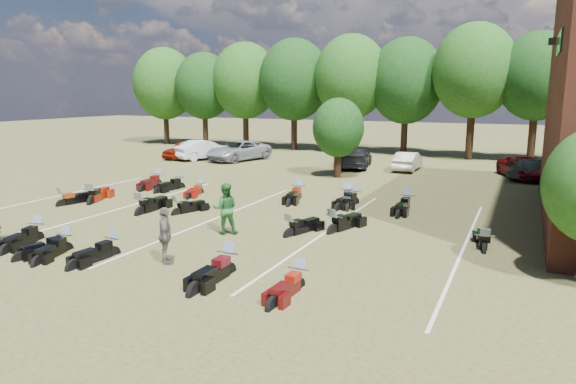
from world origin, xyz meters
The scene contains 34 objects.
ground centered at (0.00, 0.00, 0.00)m, with size 160.00×160.00×0.00m, color brown.
car_0 centered at (-16.37, 19.23, 0.72)m, with size 1.71×4.24×1.45m, color maroon.
car_1 centered at (-14.56, 19.26, 0.78)m, with size 1.64×4.71×1.55m, color silver.
car_2 centered at (-11.76, 19.90, 0.77)m, with size 2.55×5.53×1.54m, color gray.
car_3 centered at (-2.21, 19.89, 0.71)m, with size 1.99×4.89×1.42m, color black.
car_4 centered at (-2.85, 20.20, 0.74)m, with size 1.75×4.36×1.48m, color navy.
car_5 centered at (1.42, 20.19, 0.64)m, with size 1.35×3.87×1.28m, color #AEADA9.
car_6 centered at (8.78, 19.81, 0.68)m, with size 2.24×4.86×1.35m, color #58050A.
car_7 centered at (9.19, 19.72, 0.64)m, with size 1.78×4.39×1.27m, color #3C3C41.
person_green centered at (-1.35, 1.15, 0.97)m, with size 0.94×0.73×1.93m, color #235D28.
person_grey centered at (-1.19, -2.60, 0.90)m, with size 1.05×0.44×1.79m, color #5A574D.
motorcycle_1 centered at (-7.06, -2.46, 0.00)m, with size 0.71×2.23×1.24m, color black, non-canonical shape.
motorcycle_2 centered at (-5.08, -2.98, 0.00)m, with size 0.65×2.03×1.13m, color black, non-canonical shape.
motorcycle_3 centered at (-5.19, -2.92, 0.00)m, with size 0.64×2.01×1.12m, color black, non-canonical shape.
motorcycle_4 centered at (-3.31, -2.67, 0.00)m, with size 0.67×2.12×1.18m, color black, non-canonical shape.
motorcycle_5 centered at (1.04, -2.58, 0.00)m, with size 0.75×2.36×1.32m, color black, non-canonical shape.
motorcycle_6 centered at (3.36, -2.75, 0.00)m, with size 0.65×2.05×1.14m, color #420909, non-canonical shape.
motorcycle_7 centered at (-9.98, 2.97, 0.00)m, with size 0.80×2.50×1.39m, color maroon, non-canonical shape.
motorcycle_8 centered at (-10.88, 2.05, 0.00)m, with size 0.68×2.15×1.20m, color black, non-canonical shape.
motorcycle_9 centered at (-6.35, 2.23, 0.00)m, with size 0.79×2.49×1.39m, color black, non-canonical shape.
motorcycle_10 centered at (-4.90, 2.89, 0.00)m, with size 0.65×2.05×1.15m, color black, non-canonical shape.
motorcycle_11 centered at (2.29, 2.93, 0.00)m, with size 0.76×2.38×1.33m, color black, non-canonical shape.
motorcycle_12 centered at (1.01, 1.82, 0.00)m, with size 0.70×2.19×1.22m, color black, non-canonical shape.
motorcycle_13 centered at (7.65, 2.86, 0.00)m, with size 0.65×2.05×1.14m, color black, non-canonical shape.
motorcycle_14 centered at (-10.30, 8.29, 0.00)m, with size 0.78×2.46×1.37m, color #3D080A, non-canonical shape.
motorcycle_15 centered at (-6.73, 7.33, 0.00)m, with size 0.64×2.01×1.12m, color maroon, non-canonical shape.
motorcycle_16 centered at (-8.62, 8.12, 0.00)m, with size 0.73×2.28×1.27m, color black, non-canonical shape.
motorcycle_17 centered at (-1.50, 8.28, 0.00)m, with size 0.77×2.40×1.34m, color black, non-canonical shape.
motorcycle_18 centered at (1.45, 8.24, 0.00)m, with size 0.72×2.27×1.26m, color black, non-canonical shape.
motorcycle_19 centered at (0.99, 8.45, 0.00)m, with size 0.76×2.39×1.33m, color black, non-canonical shape.
motorcycle_20 centered at (3.96, 8.12, 0.00)m, with size 0.75×2.37×1.32m, color black, non-canonical shape.
tree_line centered at (-1.00, 29.00, 6.31)m, with size 56.00×6.00×9.79m.
young_tree_midfield centered at (-2.00, 15.50, 3.09)m, with size 3.20×3.20×4.70m.
parking_lines centered at (-3.00, 3.00, 0.01)m, with size 20.10×14.00×0.01m.
Camera 1 is at (8.65, -14.80, 5.20)m, focal length 32.00 mm.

